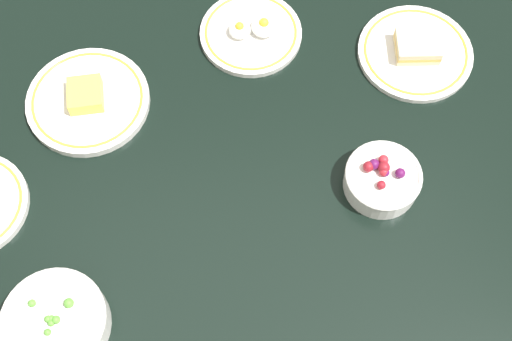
{
  "coord_description": "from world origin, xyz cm",
  "views": [
    {
      "loc": [
        -2.89,
        -51.89,
        114.78
      ],
      "look_at": [
        0.0,
        0.0,
        6.0
      ],
      "focal_mm": 48.45,
      "sensor_mm": 36.0,
      "label": 1
    }
  ],
  "objects_px": {
    "plate_sandwich": "(416,51)",
    "plate_cheese": "(88,100)",
    "bowl_peas": "(56,322)",
    "bowl_berries": "(382,179)",
    "plate_eggs": "(251,32)"
  },
  "relations": [
    {
      "from": "plate_sandwich",
      "to": "bowl_berries",
      "type": "bearing_deg",
      "value": -110.98
    },
    {
      "from": "plate_cheese",
      "to": "bowl_peas",
      "type": "distance_m",
      "value": 0.42
    },
    {
      "from": "bowl_berries",
      "to": "plate_eggs",
      "type": "distance_m",
      "value": 0.4
    },
    {
      "from": "bowl_peas",
      "to": "plate_eggs",
      "type": "bearing_deg",
      "value": 58.66
    },
    {
      "from": "bowl_peas",
      "to": "bowl_berries",
      "type": "bearing_deg",
      "value": 21.82
    },
    {
      "from": "plate_sandwich",
      "to": "plate_eggs",
      "type": "distance_m",
      "value": 0.32
    },
    {
      "from": "plate_cheese",
      "to": "plate_sandwich",
      "type": "bearing_deg",
      "value": 6.85
    },
    {
      "from": "bowl_berries",
      "to": "plate_cheese",
      "type": "xyz_separation_m",
      "value": [
        -0.52,
        0.2,
        -0.01
      ]
    },
    {
      "from": "bowl_peas",
      "to": "plate_sandwich",
      "type": "bearing_deg",
      "value": 37.04
    },
    {
      "from": "bowl_berries",
      "to": "bowl_peas",
      "type": "height_order",
      "value": "bowl_berries"
    },
    {
      "from": "bowl_berries",
      "to": "plate_cheese",
      "type": "bearing_deg",
      "value": 159.24
    },
    {
      "from": "plate_sandwich",
      "to": "plate_cheese",
      "type": "height_order",
      "value": "plate_cheese"
    },
    {
      "from": "plate_sandwich",
      "to": "plate_cheese",
      "type": "distance_m",
      "value": 0.63
    },
    {
      "from": "plate_cheese",
      "to": "bowl_berries",
      "type": "bearing_deg",
      "value": -20.76
    },
    {
      "from": "plate_sandwich",
      "to": "bowl_peas",
      "type": "height_order",
      "value": "bowl_peas"
    }
  ]
}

